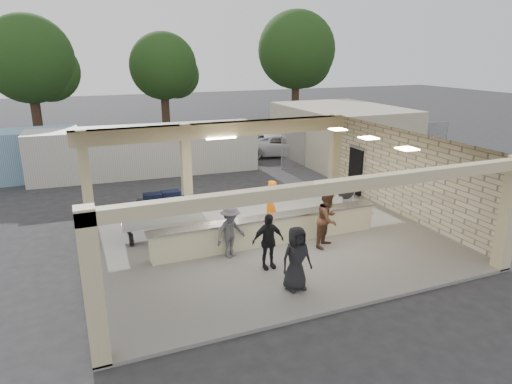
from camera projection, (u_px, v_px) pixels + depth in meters
name	position (u px, v px, depth m)	size (l,w,h in m)	color
ground	(263.00, 240.00, 16.07)	(120.00, 120.00, 0.00)	#252527
pavilion	(261.00, 198.00, 16.33)	(12.01, 10.00, 3.55)	slate
baggage_counter	(269.00, 230.00, 15.45)	(8.20, 0.58, 0.98)	beige
luggage_cart	(159.00, 213.00, 16.03)	(2.78, 1.82, 1.57)	silver
drum_fan	(345.00, 191.00, 19.81)	(0.85, 0.55, 0.89)	silver
baggage_handler	(270.00, 204.00, 16.71)	(0.66, 0.36, 1.81)	orange
passenger_a	(328.00, 219.00, 15.12)	(0.93, 0.41, 1.92)	brown
passenger_b	(268.00, 241.00, 13.59)	(1.01, 0.37, 1.73)	black
passenger_c	(231.00, 232.00, 14.34)	(1.10, 0.39, 1.70)	#4F4F55
passenger_d	(296.00, 258.00, 12.35)	(0.89, 0.36, 1.82)	black
car_white_a	(281.00, 145.00, 28.94)	(2.27, 4.79, 1.37)	white
car_white_b	(325.00, 134.00, 32.48)	(1.80, 4.84, 1.53)	white
car_dark	(245.00, 137.00, 31.01)	(1.62, 4.58, 1.53)	black
container_white	(147.00, 151.00, 24.45)	(11.84, 2.37, 2.56)	beige
fence	(371.00, 143.00, 27.71)	(12.06, 0.06, 2.03)	gray
tree_left	(34.00, 63.00, 32.95)	(6.60, 6.30, 9.00)	#382619
tree_mid	(167.00, 69.00, 38.55)	(6.00, 5.60, 8.00)	#382619
tree_right	(299.00, 53.00, 41.66)	(7.20, 7.00, 10.00)	#382619
adjacent_building	(341.00, 133.00, 27.88)	(6.00, 8.00, 3.20)	#BDB096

